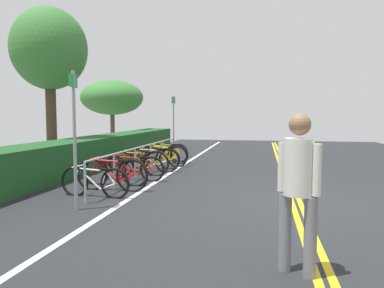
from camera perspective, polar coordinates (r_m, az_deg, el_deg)
ground_plane at (r=7.92m, az=15.54°, el=-8.59°), size 35.28×12.75×0.05m
centre_line_yellow_inner at (r=7.93m, az=16.13°, el=-8.41°), size 31.75×0.10×0.00m
centre_line_yellow_outer at (r=7.91m, az=14.96°, el=-8.40°), size 31.75×0.10×0.00m
bike_lane_stripe_white at (r=8.34m, az=-8.51°, el=-7.63°), size 31.75×0.12×0.00m
bike_rack at (r=11.00m, az=-7.43°, el=-1.34°), size 7.37×0.05×0.85m
bicycle_0 at (r=8.22m, az=-14.66°, el=-5.64°), size 0.46×1.63×0.69m
bicycle_1 at (r=8.81m, az=-12.18°, el=-4.58°), size 0.46×1.77×0.79m
bicycle_2 at (r=9.44m, az=-11.62°, el=-4.21°), size 0.46×1.71×0.71m
bicycle_3 at (r=10.05m, az=-8.94°, el=-3.64°), size 0.46×1.75×0.71m
bicycle_4 at (r=10.78m, az=-8.11°, el=-2.94°), size 0.50×1.71×0.76m
bicycle_5 at (r=11.39m, az=-6.30°, el=-2.46°), size 0.47×1.74×0.79m
bicycle_6 at (r=12.10m, az=-5.71°, el=-2.22°), size 0.46×1.67×0.71m
bicycle_7 at (r=12.67m, az=-4.45°, el=-1.83°), size 0.46×1.75×0.75m
bicycle_8 at (r=13.43m, az=-4.15°, el=-1.52°), size 0.46×1.78×0.72m
bicycle_9 at (r=14.00m, az=-3.71°, el=-1.26°), size 0.57×1.65×0.72m
pedestrian at (r=4.22m, az=15.97°, el=-5.61°), size 0.32×0.44×1.77m
sign_post_near at (r=7.08m, az=-17.53°, el=2.37°), size 0.36×0.08×2.54m
sign_post_far at (r=15.19m, az=-2.84°, el=3.57°), size 0.36×0.07×2.51m
hedge_backdrop at (r=13.24m, az=-14.68°, el=-1.09°), size 16.32×1.29×0.97m
tree_mid at (r=13.66m, az=-20.97°, el=13.27°), size 2.49×2.49×5.30m
tree_far_right at (r=20.27m, az=-12.11°, el=6.93°), size 3.27×3.27×3.55m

